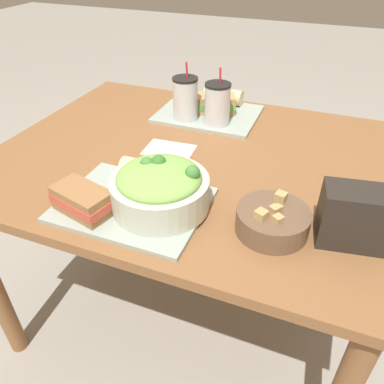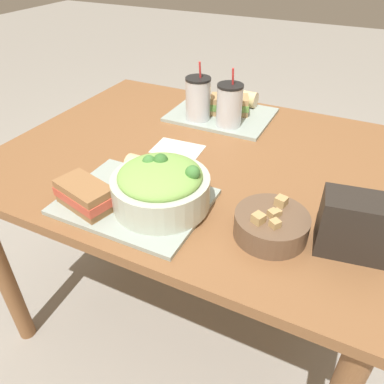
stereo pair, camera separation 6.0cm
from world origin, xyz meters
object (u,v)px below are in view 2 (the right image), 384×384
at_px(drink_cup_dark, 198,100).
at_px(napkin_folded, 178,149).
at_px(salad_bowl, 161,186).
at_px(chip_bag, 356,226).
at_px(drink_cup_red, 229,106).
at_px(sandwich_far, 229,105).
at_px(baguette_near, 158,171).
at_px(baguette_far, 238,97).
at_px(sandwich_near, 85,195).
at_px(soup_bowl, 271,224).

xyz_separation_m(drink_cup_dark, napkin_folded, (0.03, -0.22, -0.08)).
height_order(salad_bowl, chip_bag, same).
bearing_deg(drink_cup_red, sandwich_far, 110.25).
distance_m(baguette_near, baguette_far, 0.60).
height_order(sandwich_near, drink_cup_dark, drink_cup_dark).
relative_size(sandwich_near, sandwich_far, 1.02).
height_order(salad_bowl, sandwich_far, salad_bowl).
height_order(sandwich_near, napkin_folded, sandwich_near).
distance_m(sandwich_far, chip_bag, 0.75).
relative_size(baguette_near, baguette_far, 1.19).
bearing_deg(baguette_near, sandwich_near, 149.26).
xyz_separation_m(baguette_near, sandwich_far, (0.01, 0.51, 0.00)).
distance_m(salad_bowl, napkin_folded, 0.31).
height_order(drink_cup_red, chip_bag, drink_cup_red).
relative_size(drink_cup_dark, drink_cup_red, 1.03).
bearing_deg(chip_bag, sandwich_far, 123.07).
xyz_separation_m(salad_bowl, napkin_folded, (-0.11, 0.29, -0.07)).
bearing_deg(sandwich_far, baguette_near, -111.44).
distance_m(baguette_near, napkin_folded, 0.20).
bearing_deg(baguette_far, drink_cup_red, -168.32).
bearing_deg(baguette_near, napkin_folded, 11.14).
height_order(sandwich_far, chip_bag, chip_bag).
bearing_deg(napkin_folded, sandwich_near, -99.16).
distance_m(sandwich_near, drink_cup_red, 0.61).
bearing_deg(sandwich_near, sandwich_far, 95.46).
relative_size(sandwich_near, baguette_near, 0.93).
height_order(baguette_far, chip_bag, chip_bag).
bearing_deg(drink_cup_dark, salad_bowl, -74.59).
xyz_separation_m(drink_cup_dark, drink_cup_red, (0.12, 0.00, -0.00)).
bearing_deg(sandwich_near, napkin_folded, 95.31).
distance_m(salad_bowl, sandwich_near, 0.19).
distance_m(soup_bowl, chip_bag, 0.18).
bearing_deg(baguette_near, drink_cup_dark, 9.25).
bearing_deg(soup_bowl, sandwich_far, 119.72).
bearing_deg(baguette_near, sandwich_far, -1.84).
distance_m(sandwich_far, drink_cup_red, 0.11).
height_order(salad_bowl, sandwich_near, salad_bowl).
relative_size(soup_bowl, sandwich_far, 1.04).
bearing_deg(salad_bowl, napkin_folded, 110.40).
bearing_deg(napkin_folded, baguette_far, 82.66).
xyz_separation_m(baguette_far, drink_cup_red, (0.03, -0.19, 0.04)).
xyz_separation_m(baguette_near, drink_cup_dark, (-0.07, 0.41, 0.04)).
distance_m(soup_bowl, baguette_far, 0.75).
xyz_separation_m(sandwich_near, drink_cup_dark, (0.03, 0.59, 0.04)).
bearing_deg(baguette_far, sandwich_near, 173.36).
bearing_deg(soup_bowl, chip_bag, 9.80).
xyz_separation_m(soup_bowl, baguette_far, (-0.33, 0.67, 0.01)).
distance_m(sandwich_far, baguette_far, 0.09).
bearing_deg(sandwich_near, salad_bowl, 42.34).
relative_size(sandwich_far, chip_bag, 1.00).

